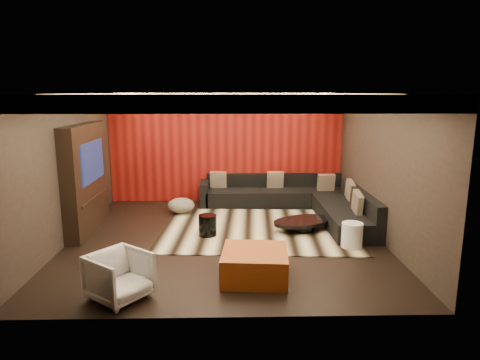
{
  "coord_description": "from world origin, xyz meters",
  "views": [
    {
      "loc": [
        0.09,
        -8.0,
        2.83
      ],
      "look_at": [
        0.3,
        0.6,
        1.05
      ],
      "focal_mm": 32.0,
      "sensor_mm": 36.0,
      "label": 1
    }
  ],
  "objects_px": {
    "orange_ottoman": "(255,264)",
    "armchair": "(119,276)",
    "drum_stool": "(208,225)",
    "white_side_table": "(352,236)",
    "sectional_sofa": "(299,201)",
    "coffee_table": "(302,225)"
  },
  "relations": [
    {
      "from": "white_side_table",
      "to": "armchair",
      "type": "distance_m",
      "value": 4.22
    },
    {
      "from": "drum_stool",
      "to": "white_side_table",
      "type": "relative_size",
      "value": 0.87
    },
    {
      "from": "orange_ottoman",
      "to": "coffee_table",
      "type": "bearing_deg",
      "value": 63.64
    },
    {
      "from": "drum_stool",
      "to": "orange_ottoman",
      "type": "relative_size",
      "value": 0.42
    },
    {
      "from": "white_side_table",
      "to": "armchair",
      "type": "height_order",
      "value": "armchair"
    },
    {
      "from": "orange_ottoman",
      "to": "armchair",
      "type": "height_order",
      "value": "armchair"
    },
    {
      "from": "orange_ottoman",
      "to": "sectional_sofa",
      "type": "bearing_deg",
      "value": 71.08
    },
    {
      "from": "armchair",
      "to": "coffee_table",
      "type": "bearing_deg",
      "value": -7.87
    },
    {
      "from": "drum_stool",
      "to": "white_side_table",
      "type": "height_order",
      "value": "white_side_table"
    },
    {
      "from": "coffee_table",
      "to": "drum_stool",
      "type": "relative_size",
      "value": 3.1
    },
    {
      "from": "orange_ottoman",
      "to": "armchair",
      "type": "distance_m",
      "value": 2.02
    },
    {
      "from": "drum_stool",
      "to": "coffee_table",
      "type": "bearing_deg",
      "value": 8.59
    },
    {
      "from": "armchair",
      "to": "sectional_sofa",
      "type": "height_order",
      "value": "sectional_sofa"
    },
    {
      "from": "orange_ottoman",
      "to": "armchair",
      "type": "relative_size",
      "value": 1.34
    },
    {
      "from": "armchair",
      "to": "sectional_sofa",
      "type": "distance_m",
      "value": 5.37
    },
    {
      "from": "coffee_table",
      "to": "sectional_sofa",
      "type": "distance_m",
      "value": 1.44
    },
    {
      "from": "orange_ottoman",
      "to": "sectional_sofa",
      "type": "distance_m",
      "value": 3.9
    },
    {
      "from": "drum_stool",
      "to": "armchair",
      "type": "distance_m",
      "value": 2.82
    },
    {
      "from": "sectional_sofa",
      "to": "white_side_table",
      "type": "bearing_deg",
      "value": -76.23
    },
    {
      "from": "coffee_table",
      "to": "white_side_table",
      "type": "distance_m",
      "value": 1.26
    },
    {
      "from": "orange_ottoman",
      "to": "armchair",
      "type": "xyz_separation_m",
      "value": [
        -1.91,
        -0.64,
        0.12
      ]
    },
    {
      "from": "drum_stool",
      "to": "orange_ottoman",
      "type": "height_order",
      "value": "orange_ottoman"
    }
  ]
}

